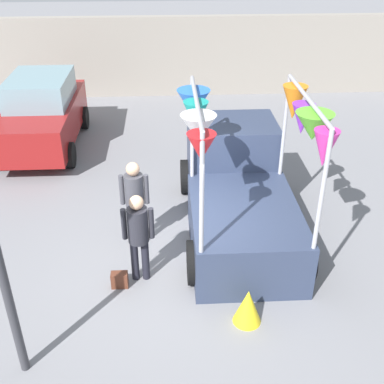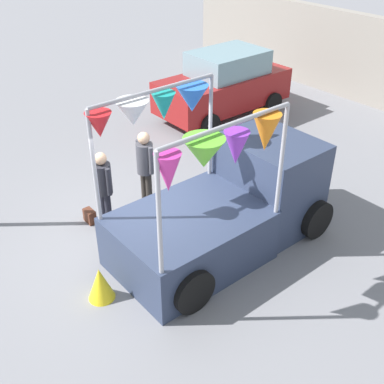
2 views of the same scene
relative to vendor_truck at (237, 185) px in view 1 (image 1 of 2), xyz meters
The scene contains 8 objects.
ground_plane 1.88m from the vendor_truck, 134.19° to the right, with size 60.00×60.00×0.00m, color slate.
vendor_truck is the anchor object (origin of this frame).
parked_car 6.10m from the vendor_truck, 138.65° to the left, with size 1.88×4.00×1.88m.
person_customer 2.44m from the vendor_truck, 139.33° to the right, with size 0.53×0.34×1.64m.
person_vendor 2.04m from the vendor_truck, 164.15° to the right, with size 0.53×0.34×1.71m.
handbag 2.94m from the vendor_truck, 140.88° to the right, with size 0.28×0.16×0.28m, color #592D1E.
brick_boundary_wall 8.26m from the vendor_truck, 98.04° to the left, with size 18.00×0.36×2.60m, color gray.
folded_kite_bundle_sunflower 2.77m from the vendor_truck, 93.95° to the right, with size 0.44×0.44×0.60m, color yellow.
Camera 1 is at (-0.18, -6.89, 5.47)m, focal length 45.00 mm.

